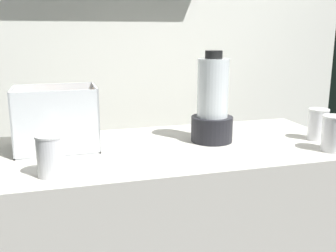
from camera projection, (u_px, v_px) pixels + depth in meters
The scene contains 7 objects.
counter at pixel (168, 252), 1.61m from camera, with size 1.40×0.64×0.90m, color beige.
back_wall_unit at pixel (129, 43), 2.14m from camera, with size 2.60×0.24×2.50m.
carrot_display_bin at pixel (56, 130), 1.46m from camera, with size 0.30×0.21×0.23m.
blender_pitcher at pixel (212, 106), 1.55m from camera, with size 0.17×0.17×0.36m.
juice_cup_orange_far_left at pixel (51, 158), 1.19m from camera, with size 0.09×0.09×0.13m.
juice_cup_carrot_left at pixel (335, 135), 1.44m from camera, with size 0.10×0.10×0.13m.
juice_cup_pomegranate_middle at pixel (318, 127), 1.59m from camera, with size 0.08×0.08×0.13m.
Camera 1 is at (-0.40, -1.39, 1.33)m, focal length 42.11 mm.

